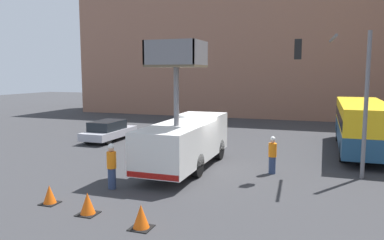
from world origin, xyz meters
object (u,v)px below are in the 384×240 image
at_px(traffic_light_pole, 342,81).
at_px(city_bus, 362,122).
at_px(parked_car_curbside, 109,130).
at_px(road_worker_near_truck, 112,166).
at_px(road_worker_directing, 272,155).
at_px(traffic_cone_far_side, 141,217).
at_px(traffic_cone_near_truck, 50,195).
at_px(traffic_cone_mid_road, 88,204).
at_px(utility_truck, 185,138).

bearing_deg(traffic_light_pole, city_bus, 76.97).
bearing_deg(parked_car_curbside, road_worker_near_truck, -57.47).
relative_size(city_bus, road_worker_directing, 5.94).
height_order(city_bus, road_worker_directing, city_bus).
bearing_deg(road_worker_near_truck, traffic_cone_far_side, 69.35).
distance_m(traffic_cone_near_truck, parked_car_curbside, 12.78).
relative_size(road_worker_near_truck, parked_car_curbside, 0.40).
bearing_deg(traffic_light_pole, parked_car_curbside, 163.14).
bearing_deg(traffic_cone_far_side, city_bus, 63.35).
height_order(traffic_light_pole, traffic_cone_far_side, traffic_light_pole).
height_order(city_bus, parked_car_curbside, city_bus).
height_order(road_worker_near_truck, traffic_cone_far_side, road_worker_near_truck).
height_order(road_worker_near_truck, parked_car_curbside, road_worker_near_truck).
bearing_deg(traffic_cone_mid_road, utility_truck, 81.41).
xyz_separation_m(road_worker_directing, traffic_cone_near_truck, (-7.02, -6.81, -0.55)).
distance_m(utility_truck, road_worker_directing, 4.21).
xyz_separation_m(traffic_cone_mid_road, traffic_cone_far_side, (2.20, -0.43, 0.00)).
bearing_deg(traffic_cone_far_side, road_worker_near_truck, 132.96).
bearing_deg(traffic_light_pole, traffic_cone_far_side, -125.45).
bearing_deg(city_bus, utility_truck, 143.08).
relative_size(traffic_light_pole, road_worker_directing, 3.68).
height_order(city_bus, traffic_light_pole, traffic_light_pole).
distance_m(city_bus, road_worker_directing, 8.17).
distance_m(utility_truck, city_bus, 11.27).
xyz_separation_m(traffic_cone_near_truck, traffic_cone_mid_road, (1.90, -0.41, 0.03)).
height_order(road_worker_directing, traffic_cone_mid_road, road_worker_directing).
distance_m(road_worker_near_truck, traffic_cone_mid_road, 2.87).
xyz_separation_m(road_worker_near_truck, road_worker_directing, (5.85, 4.51, -0.06)).
xyz_separation_m(utility_truck, traffic_cone_far_side, (1.20, -7.09, -1.17)).
height_order(city_bus, traffic_cone_near_truck, city_bus).
height_order(road_worker_near_truck, traffic_cone_near_truck, road_worker_near_truck).
xyz_separation_m(road_worker_near_truck, traffic_cone_far_side, (2.93, -3.15, -0.59)).
bearing_deg(traffic_cone_far_side, traffic_light_pole, 54.55).
distance_m(road_worker_directing, parked_car_curbside, 12.91).
bearing_deg(road_worker_near_truck, parked_car_curbside, -121.08).
distance_m(traffic_cone_far_side, parked_car_curbside, 15.52).
bearing_deg(traffic_cone_mid_road, traffic_light_pole, 43.95).
height_order(utility_truck, traffic_cone_far_side, utility_truck).
bearing_deg(parked_car_curbside, utility_truck, -35.53).
bearing_deg(traffic_cone_near_truck, traffic_cone_far_side, -11.65).
height_order(traffic_light_pole, parked_car_curbside, traffic_light_pole).
bearing_deg(traffic_cone_far_side, road_worker_directing, 69.14).
bearing_deg(city_bus, road_worker_directing, 159.40).
bearing_deg(city_bus, traffic_cone_near_truck, 152.09).
bearing_deg(road_worker_directing, utility_truck, -66.37).
height_order(city_bus, road_worker_near_truck, city_bus).
height_order(traffic_light_pole, traffic_cone_mid_road, traffic_light_pole).
relative_size(city_bus, road_worker_near_truck, 5.59).
bearing_deg(traffic_cone_mid_road, city_bus, 56.02).
bearing_deg(parked_car_curbside, traffic_cone_mid_road, -60.95).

